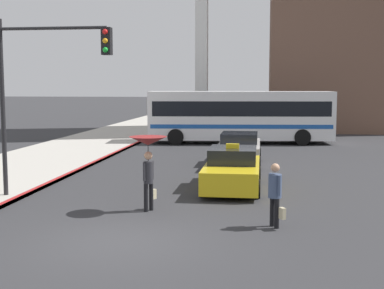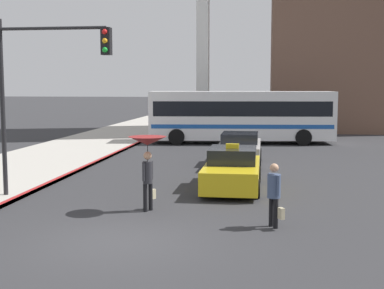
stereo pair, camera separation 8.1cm
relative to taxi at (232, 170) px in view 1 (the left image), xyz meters
The scene contains 8 objects.
ground_plane 6.94m from the taxi, 108.26° to the right, with size 300.00×300.00×0.00m, color #2D2D30.
taxi is the anchor object (origin of this frame).
sedan_red 5.61m from the taxi, 90.08° to the left, with size 1.91×4.58×1.41m.
city_bus 14.69m from the taxi, 91.35° to the left, with size 11.26×3.56×3.16m.
pedestrian_with_umbrella 4.28m from the taxi, 121.35° to the right, with size 1.06×1.06×2.11m.
pedestrian_man 5.03m from the taxi, 74.73° to the right, with size 0.50×0.55×1.61m.
traffic_light 6.85m from the taxi, 155.42° to the right, with size 3.53×0.38×5.51m.
monument_cross 24.48m from the taxi, 99.07° to the left, with size 7.13×0.90×16.21m.
Camera 1 is at (3.13, -11.45, 3.52)m, focal length 50.00 mm.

